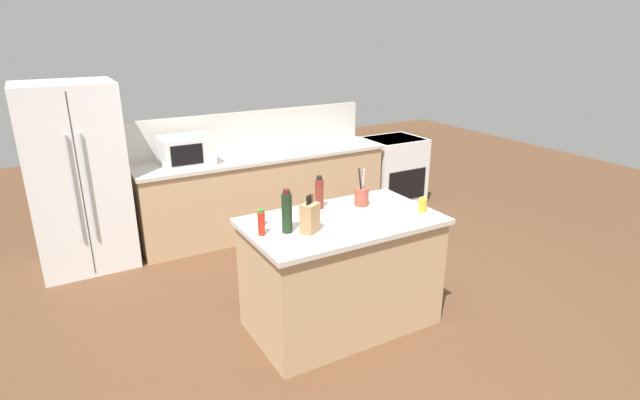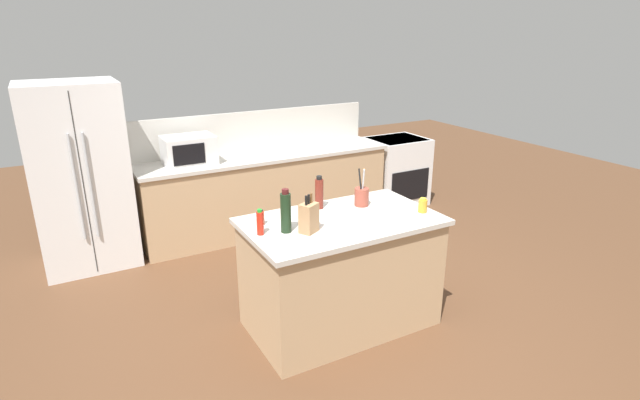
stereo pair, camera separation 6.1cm
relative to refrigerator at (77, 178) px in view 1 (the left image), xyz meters
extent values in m
plane|color=brown|center=(1.69, -2.25, -0.94)|extent=(14.00, 14.00, 0.00)
cube|color=tan|center=(1.99, -0.05, -0.49)|extent=(2.96, 0.62, 0.90)
cube|color=beige|center=(1.99, -0.05, -0.02)|extent=(3.00, 0.66, 0.04)
cube|color=beige|center=(1.99, 0.27, 0.23)|extent=(2.96, 0.03, 0.46)
cube|color=tan|center=(1.69, -2.25, -0.49)|extent=(1.47, 0.84, 0.90)
cube|color=beige|center=(1.69, -2.25, -0.02)|extent=(1.53, 0.90, 0.04)
cube|color=white|center=(0.00, 0.00, 0.00)|extent=(0.89, 0.72, 1.87)
cube|color=#2D2D2D|center=(0.00, -0.36, 0.00)|extent=(0.01, 0.00, 1.78)
cylinder|color=#ADB2B7|center=(-0.06, -0.38, 0.00)|extent=(0.02, 0.02, 1.03)
cylinder|color=#ADB2B7|center=(0.06, -0.38, 0.00)|extent=(0.02, 0.02, 1.03)
cube|color=white|center=(3.91, -0.05, -0.48)|extent=(0.76, 0.64, 0.92)
cube|color=black|center=(3.91, -0.37, -0.59)|extent=(0.61, 0.01, 0.41)
cube|color=black|center=(3.91, -0.05, -0.03)|extent=(0.68, 0.58, 0.02)
cube|color=white|center=(1.09, -0.05, 0.16)|extent=(0.54, 0.38, 0.31)
cube|color=black|center=(1.04, -0.24, 0.16)|extent=(0.33, 0.01, 0.22)
cube|color=#A87C54|center=(1.35, -2.35, 0.11)|extent=(0.16, 0.15, 0.22)
cylinder|color=black|center=(1.32, -2.37, 0.26)|extent=(0.02, 0.02, 0.07)
cylinder|color=black|center=(1.35, -2.35, 0.26)|extent=(0.02, 0.02, 0.07)
cylinder|color=brown|center=(1.37, -2.34, 0.26)|extent=(0.02, 0.02, 0.07)
cylinder|color=brown|center=(2.00, -2.06, 0.08)|extent=(0.12, 0.12, 0.15)
cylinder|color=olive|center=(2.01, -2.05, 0.23)|extent=(0.01, 0.05, 0.18)
cylinder|color=black|center=(1.98, -2.06, 0.23)|extent=(0.01, 0.05, 0.18)
cylinder|color=#B2B2B7|center=(2.00, -2.08, 0.23)|extent=(0.01, 0.03, 0.18)
cylinder|color=#B73D1E|center=(1.10, -2.05, 0.06)|extent=(0.05, 0.05, 0.10)
cylinder|color=black|center=(1.10, -2.05, 0.11)|extent=(0.03, 0.03, 0.02)
cylinder|color=maroon|center=(1.66, -1.95, 0.13)|extent=(0.07, 0.07, 0.25)
cylinder|color=black|center=(1.66, -1.95, 0.27)|extent=(0.05, 0.05, 0.03)
cylinder|color=black|center=(1.20, -2.27, 0.15)|extent=(0.08, 0.08, 0.29)
cylinder|color=#4C1919|center=(1.20, -2.27, 0.31)|extent=(0.05, 0.05, 0.04)
cylinder|color=red|center=(1.02, -2.22, 0.09)|extent=(0.05, 0.05, 0.17)
cylinder|color=green|center=(1.02, -2.22, 0.19)|extent=(0.03, 0.03, 0.02)
cylinder|color=gold|center=(2.34, -2.43, 0.06)|extent=(0.07, 0.07, 0.11)
cylinder|color=gold|center=(2.34, -2.43, 0.12)|extent=(0.05, 0.05, 0.02)
camera|label=1|loc=(-0.27, -5.31, 1.44)|focal=28.00mm
camera|label=2|loc=(-0.21, -5.34, 1.44)|focal=28.00mm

